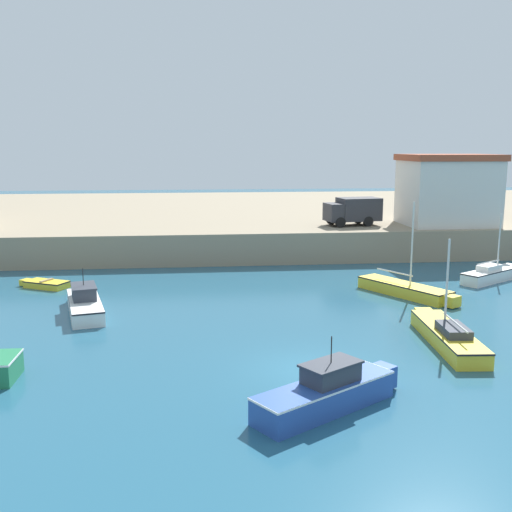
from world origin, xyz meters
name	(u,v)px	position (x,y,z in m)	size (l,w,h in m)	color
ground_plane	(306,370)	(0.00, 0.00, 0.00)	(200.00, 200.00, 0.00)	#235670
quay_seawall	(235,218)	(0.00, 40.77, 1.17)	(120.00, 40.00, 2.34)	gray
motorboat_blue_0	(328,392)	(0.09, -3.53, 0.60)	(5.60, 4.16, 2.49)	#284C9E
motorboat_white_1	(85,303)	(-10.01, 9.23, 0.53)	(2.83, 6.36, 2.36)	white
sailboat_yellow_2	(406,289)	(7.96, 11.02, 0.40)	(4.31, 6.34, 5.51)	yellow
sailboat_white_3	(494,274)	(15.04, 14.31, 0.46)	(5.73, 4.11, 4.33)	white
sailboat_yellow_4	(447,335)	(6.75, 2.41, 0.44)	(1.99, 7.12, 4.63)	yellow
dinghy_yellow_5	(45,284)	(-13.45, 15.32, 0.24)	(3.29, 2.35, 0.51)	yellow
harbor_shed_far_end	(447,190)	(16.00, 24.42, 5.18)	(7.12, 5.91, 5.62)	silver
truck_on_quay	(353,210)	(8.39, 24.76, 3.56)	(4.56, 2.72, 2.20)	#333338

